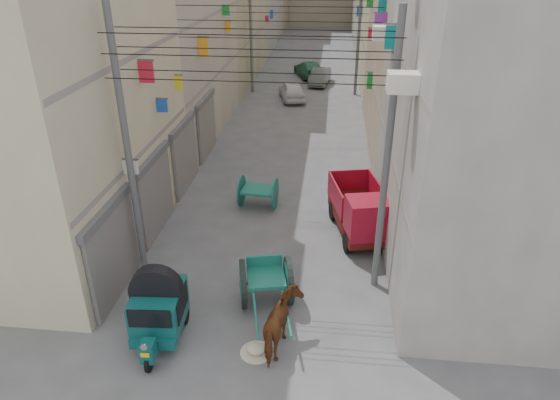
# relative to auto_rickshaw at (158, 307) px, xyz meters

# --- Properties ---
(shutters_left) EXTENTS (0.18, 14.40, 2.88)m
(shutters_left) POSITION_rel_auto_rickshaw_xyz_m (-1.82, 7.27, 0.53)
(shutters_left) COLOR #525257
(shutters_left) RESTS_ON ground
(signboards) EXTENTS (8.22, 40.52, 5.67)m
(signboards) POSITION_rel_auto_rickshaw_xyz_m (2.09, 18.55, 2.46)
(signboards) COLOR red
(signboards) RESTS_ON ground
(ac_units) EXTENTS (0.70, 6.55, 3.35)m
(ac_units) POSITION_rel_auto_rickshaw_xyz_m (5.75, 4.56, 6.47)
(ac_units) COLOR silver
(ac_units) RESTS_ON ground
(utility_poles) EXTENTS (7.40, 22.20, 8.00)m
(utility_poles) POSITION_rel_auto_rickshaw_xyz_m (2.10, 13.89, 3.03)
(utility_poles) COLOR #4F4F51
(utility_poles) RESTS_ON ground
(overhead_cables) EXTENTS (7.40, 22.52, 1.12)m
(overhead_cables) POSITION_rel_auto_rickshaw_xyz_m (2.10, 11.29, 5.80)
(overhead_cables) COLOR black
(overhead_cables) RESTS_ON ground
(auto_rickshaw) EXTENTS (1.44, 2.37, 1.64)m
(auto_rickshaw) POSITION_rel_auto_rickshaw_xyz_m (0.00, 0.00, 0.00)
(auto_rickshaw) COLOR black
(auto_rickshaw) RESTS_ON ground
(tonga_cart) EXTENTS (1.81, 3.26, 1.39)m
(tonga_cart) POSITION_rel_auto_rickshaw_xyz_m (2.55, 1.68, -0.24)
(tonga_cart) COLOR black
(tonga_cart) RESTS_ON ground
(mini_truck) EXTENTS (2.27, 3.71, 1.94)m
(mini_truck) POSITION_rel_auto_rickshaw_xyz_m (5.39, 5.50, -0.03)
(mini_truck) COLOR black
(mini_truck) RESTS_ON ground
(second_cart) EXTENTS (1.51, 1.36, 1.25)m
(second_cart) POSITION_rel_auto_rickshaw_xyz_m (1.45, 7.57, -0.30)
(second_cart) COLOR #166051
(second_cart) RESTS_ON ground
(feed_sack) EXTENTS (0.52, 0.41, 0.26)m
(feed_sack) POSITION_rel_auto_rickshaw_xyz_m (2.56, -0.34, -0.84)
(feed_sack) COLOR beige
(feed_sack) RESTS_ON ground
(horse) EXTENTS (0.99, 1.84, 1.49)m
(horse) POSITION_rel_auto_rickshaw_xyz_m (3.20, -0.11, -0.22)
(horse) COLOR brown
(horse) RESTS_ON ground
(distant_car_white) EXTENTS (2.23, 3.81, 1.22)m
(distant_car_white) POSITION_rel_auto_rickshaw_xyz_m (1.46, 23.13, -0.36)
(distant_car_white) COLOR silver
(distant_car_white) RESTS_ON ground
(distant_car_grey) EXTENTS (1.65, 3.65, 1.16)m
(distant_car_grey) POSITION_rel_auto_rickshaw_xyz_m (3.16, 27.52, -0.38)
(distant_car_grey) COLOR #505552
(distant_car_grey) RESTS_ON ground
(distant_car_green) EXTENTS (2.91, 4.52, 1.22)m
(distant_car_green) POSITION_rel_auto_rickshaw_xyz_m (2.23, 29.85, -0.36)
(distant_car_green) COLOR #226544
(distant_car_green) RESTS_ON ground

